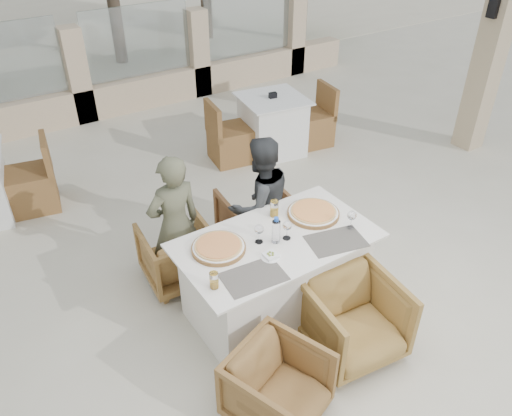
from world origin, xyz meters
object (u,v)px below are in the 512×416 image
armchair_near_left (278,387)px  armchair_near_right (353,318)px  pizza_left (219,247)px  wine_glass_near (287,229)px  olive_dish (271,255)px  bg_table_b (272,125)px  dining_table (276,276)px  beer_glass_right (274,209)px  diner_right (260,204)px  armchair_far_right (256,219)px  diner_left (175,225)px  pizza_right (313,212)px  beer_glass_left (214,280)px  armchair_far_left (178,254)px  water_bottle (276,230)px  wine_glass_corner (351,219)px  wine_glass_centre (259,233)px

armchair_near_left → armchair_near_right: 0.84m
pizza_left → wine_glass_near: bearing=-18.3°
olive_dish → bg_table_b: size_ratio=0.07×
dining_table → beer_glass_right: size_ratio=11.11×
diner_right → armchair_far_right: bearing=-114.8°
bg_table_b → diner_left: bearing=-133.4°
pizza_right → dining_table: bearing=-167.0°
dining_table → pizza_left: pizza_left is taller
beer_glass_left → armchair_near_left: bearing=-79.7°
dining_table → armchair_far_left: (-0.51, 0.83, -0.10)m
pizza_left → water_bottle: water_bottle is taller
dining_table → olive_dish: size_ratio=14.55×
wine_glass_corner → armchair_near_right: size_ratio=0.26×
beer_glass_right → diner_right: diner_right is taller
water_bottle → armchair_far_left: water_bottle is taller
pizza_left → beer_glass_right: (0.62, 0.14, 0.04)m
water_bottle → diner_right: 0.74m
beer_glass_right → armchair_far_right: (0.20, 0.60, -0.54)m
olive_dish → armchair_far_right: 1.27m
armchair_far_left → armchair_far_right: bearing=-171.9°
beer_glass_right → olive_dish: size_ratio=1.31×
wine_glass_near → armchair_near_left: 1.18m
wine_glass_corner → olive_dish: (-0.76, 0.05, -0.07)m
water_bottle → bg_table_b: size_ratio=0.14×
pizza_left → wine_glass_centre: (0.31, -0.09, 0.06)m
beer_glass_left → dining_table: bearing=16.9°
armchair_far_left → diner_right: diner_right is taller
wine_glass_corner → diner_left: diner_left is taller
armchair_near_left → beer_glass_right: bearing=36.5°
wine_glass_near → armchair_far_left: wine_glass_near is taller
pizza_right → olive_dish: size_ratio=4.02×
pizza_left → diner_right: size_ratio=0.32×
beer_glass_left → armchair_far_right: beer_glass_left is taller
diner_right → dining_table: bearing=67.1°
pizza_left → armchair_near_left: bearing=-96.9°
wine_glass_centre → armchair_near_left: bearing=-116.0°
armchair_far_right → armchair_near_left: (-0.95, -1.71, -0.02)m
olive_dish → armchair_far_right: olive_dish is taller
pizza_right → beer_glass_right: beer_glass_right is taller
dining_table → pizza_left: 0.63m
wine_glass_near → pizza_right: bearing=20.0°
wine_glass_corner → diner_left: bearing=139.5°
beer_glass_right → armchair_near_left: bearing=-123.6°
diner_left → bg_table_b: bearing=-144.4°
beer_glass_right → armchair_near_left: size_ratio=0.23×
wine_glass_corner → diner_left: (-1.13, 0.96, -0.20)m
armchair_far_right → armchair_near_right: armchair_near_right is taller
dining_table → olive_dish: 0.47m
pizza_left → bg_table_b: bearing=47.4°
dining_table → armchair_far_left: size_ratio=2.56×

